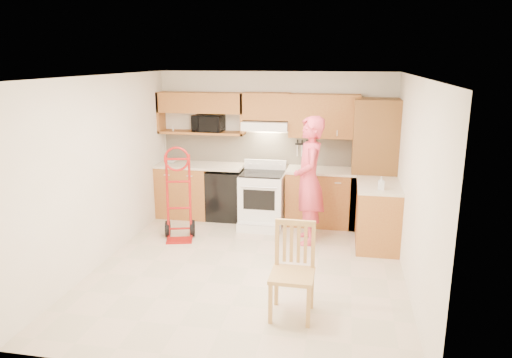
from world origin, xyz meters
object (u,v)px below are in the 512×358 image
(range, at_px, (262,195))
(person, at_px, (309,181))
(hand_truck, at_px, (178,198))
(microwave, at_px, (208,123))
(dining_chair, at_px, (292,272))

(range, bearing_deg, person, -34.82)
(person, bearing_deg, hand_truck, -91.67)
(range, height_order, hand_truck, hand_truck)
(microwave, distance_m, person, 2.16)
(range, relative_size, person, 0.55)
(microwave, height_order, range, microwave)
(hand_truck, height_order, dining_chair, hand_truck)
(hand_truck, bearing_deg, person, -7.16)
(range, relative_size, dining_chair, 1.02)
(hand_truck, relative_size, dining_chair, 1.27)
(range, xyz_separation_m, hand_truck, (-1.13, -0.84, 0.13))
(hand_truck, xyz_separation_m, dining_chair, (1.95, -1.92, -0.14))
(person, relative_size, hand_truck, 1.46)
(microwave, height_order, person, person)
(person, bearing_deg, dining_chair, -9.42)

